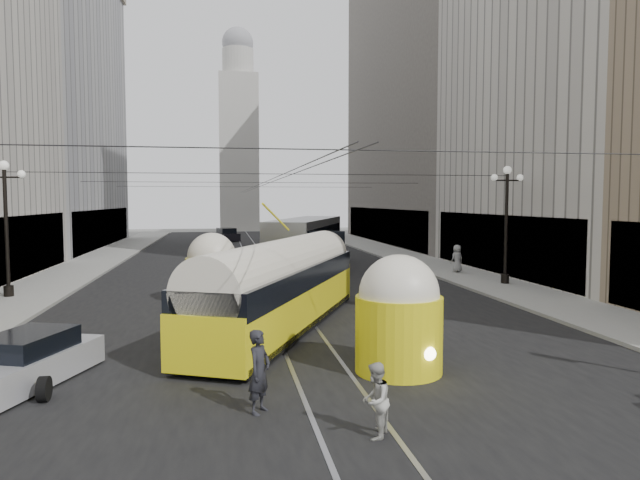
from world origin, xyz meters
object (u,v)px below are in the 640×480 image
object	(u,v)px
city_bus	(306,241)
pedestrian_sidewalk_right	(457,258)
streetcar	(282,286)
sedan_silver	(28,361)
pedestrian_crossing_a	(259,372)
pedestrian_crossing_b	(375,400)

from	to	relation	value
city_bus	pedestrian_sidewalk_right	distance (m)	10.36
streetcar	pedestrian_sidewalk_right	distance (m)	18.31
city_bus	sedan_silver	distance (m)	26.14
sedan_silver	pedestrian_sidewalk_right	size ratio (longest dim) A/B	2.63
streetcar	sedan_silver	xyz separation A→B (m)	(-7.00, -5.08, -1.00)
streetcar	pedestrian_crossing_a	bearing A→B (deg)	-99.36
streetcar	city_bus	size ratio (longest dim) A/B	0.99
streetcar	pedestrian_crossing_b	size ratio (longest dim) A/B	9.20
streetcar	pedestrian_crossing_b	world-z (taller)	streetcar
pedestrian_crossing_a	pedestrian_sidewalk_right	xyz separation A→B (m)	(13.78, 21.45, 0.08)
sedan_silver	pedestrian_crossing_b	xyz separation A→B (m)	(7.84, -4.67, 0.15)
pedestrian_crossing_b	pedestrian_crossing_a	bearing A→B (deg)	-98.96
pedestrian_sidewalk_right	pedestrian_crossing_a	bearing A→B (deg)	41.80
streetcar	pedestrian_crossing_a	size ratio (longest dim) A/B	7.44
city_bus	pedestrian_sidewalk_right	bearing A→B (deg)	-31.31
pedestrian_crossing_a	streetcar	bearing A→B (deg)	23.09
sedan_silver	pedestrian_crossing_a	bearing A→B (deg)	-27.63
pedestrian_sidewalk_right	sedan_silver	bearing A→B (deg)	28.05
pedestrian_crossing_a	pedestrian_crossing_b	xyz separation A→B (m)	(2.16, -1.70, -0.18)
streetcar	pedestrian_crossing_b	distance (m)	9.82
pedestrian_crossing_b	pedestrian_sidewalk_right	distance (m)	25.90
city_bus	streetcar	bearing A→B (deg)	-100.96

